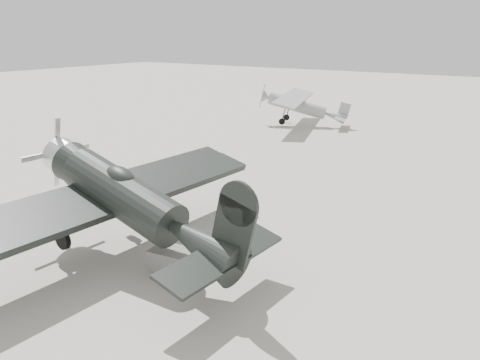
{
  "coord_description": "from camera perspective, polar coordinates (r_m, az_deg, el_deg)",
  "views": [
    {
      "loc": [
        10.75,
        -12.33,
        7.52
      ],
      "look_at": [
        0.32,
        3.53,
        1.5
      ],
      "focal_mm": 35.0,
      "sensor_mm": 36.0,
      "label": 1
    }
  ],
  "objects": [
    {
      "name": "highwing_monoplane",
      "position": [
        39.61,
        7.4,
        9.2
      ],
      "size": [
        7.41,
        10.3,
        2.93
      ],
      "rotation": [
        0.0,
        0.23,
        0.3
      ],
      "color": "gray",
      "rests_on": "ground"
    },
    {
      "name": "equipment_block",
      "position": [
        15.7,
        -8.13,
        -9.69
      ],
      "size": [
        1.58,
        1.09,
        0.74
      ],
      "primitive_type": "cube",
      "rotation": [
        0.0,
        0.0,
        0.11
      ],
      "color": "slate",
      "rests_on": "ground"
    },
    {
      "name": "ground",
      "position": [
        18.0,
        -7.09,
        -7.24
      ],
      "size": [
        160.0,
        160.0,
        0.0
      ],
      "primitive_type": "plane",
      "color": "#B0AD9C",
      "rests_on": "ground"
    },
    {
      "name": "lowwing_monoplane",
      "position": [
        15.76,
        -13.06,
        -2.57
      ],
      "size": [
        9.26,
        12.93,
        4.17
      ],
      "rotation": [
        0.0,
        0.24,
        -0.07
      ],
      "color": "black",
      "rests_on": "ground"
    }
  ]
}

